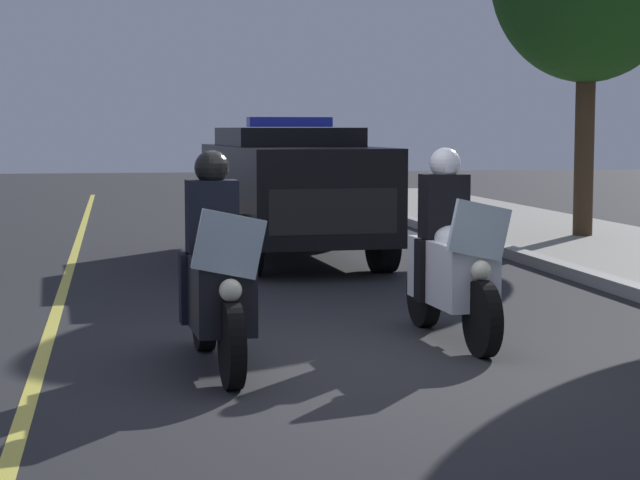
% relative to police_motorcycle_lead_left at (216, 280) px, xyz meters
% --- Properties ---
extents(ground_plane, '(80.00, 80.00, 0.00)m').
position_rel_police_motorcycle_lead_left_xyz_m(ground_plane, '(0.02, 1.02, -0.70)').
color(ground_plane, '#28282B').
extents(lane_stripe_center, '(48.00, 0.12, 0.01)m').
position_rel_police_motorcycle_lead_left_xyz_m(lane_stripe_center, '(0.02, -1.39, -0.70)').
color(lane_stripe_center, '#E0D14C').
rests_on(lane_stripe_center, ground).
extents(police_motorcycle_lead_left, '(2.14, 0.60, 1.72)m').
position_rel_police_motorcycle_lead_left_xyz_m(police_motorcycle_lead_left, '(0.00, 0.00, 0.00)').
color(police_motorcycle_lead_left, black).
rests_on(police_motorcycle_lead_left, ground).
extents(police_motorcycle_lead_right, '(2.14, 0.60, 1.72)m').
position_rel_police_motorcycle_lead_left_xyz_m(police_motorcycle_lead_right, '(-0.78, 2.16, 0.00)').
color(police_motorcycle_lead_right, black).
rests_on(police_motorcycle_lead_right, ground).
extents(police_suv, '(5.00, 2.30, 2.05)m').
position_rel_police_motorcycle_lead_left_xyz_m(police_suv, '(-7.10, 1.71, 0.37)').
color(police_suv, black).
rests_on(police_suv, ground).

